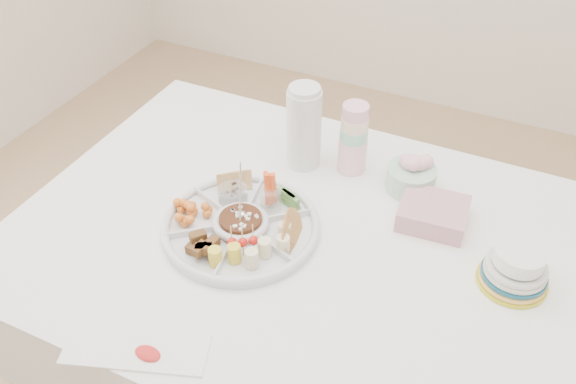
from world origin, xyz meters
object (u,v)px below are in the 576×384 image
at_px(party_tray, 241,224).
at_px(plate_stack, 516,267).
at_px(thermos, 304,126).
at_px(dining_table, 318,338).

xyz_separation_m(party_tray, plate_stack, (0.63, 0.11, 0.03)).
bearing_deg(plate_stack, thermos, 160.97).
height_order(thermos, plate_stack, thermos).
xyz_separation_m(thermos, plate_stack, (0.61, -0.21, -0.07)).
distance_m(dining_table, thermos, 0.60).
height_order(dining_table, plate_stack, plate_stack).
bearing_deg(party_tray, dining_table, 14.35).
relative_size(dining_table, thermos, 6.18).
relative_size(dining_table, plate_stack, 9.71).
bearing_deg(thermos, plate_stack, -19.03).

